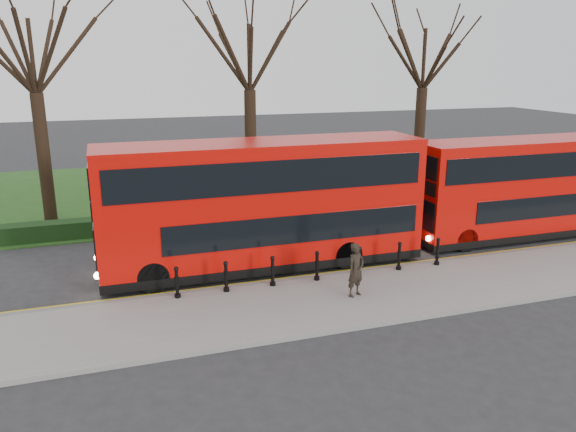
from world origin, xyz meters
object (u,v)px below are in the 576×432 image
object	(u,v)px
bollard_row	(317,266)
bus_rear	(528,188)
bus_lead	(263,205)
pedestrian	(356,270)

from	to	relation	value
bollard_row	bus_rear	size ratio (longest dim) A/B	0.91
bus_lead	bus_rear	distance (m)	12.04
bus_lead	bus_rear	world-z (taller)	bus_lead
pedestrian	bollard_row	bearing A→B (deg)	89.61
pedestrian	bus_lead	bearing A→B (deg)	93.69
bus_rear	bus_lead	bearing A→B (deg)	-179.21
bus_lead	bus_rear	size ratio (longest dim) A/B	1.10
bus_lead	pedestrian	size ratio (longest dim) A/B	6.68
bus_rear	pedestrian	xyz separation A→B (m)	(-10.07, -4.04, -1.12)
bollard_row	bus_lead	distance (m)	3.09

